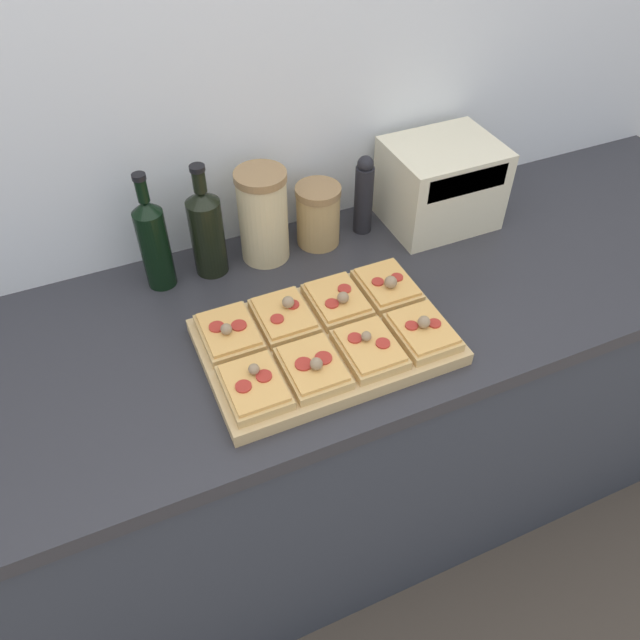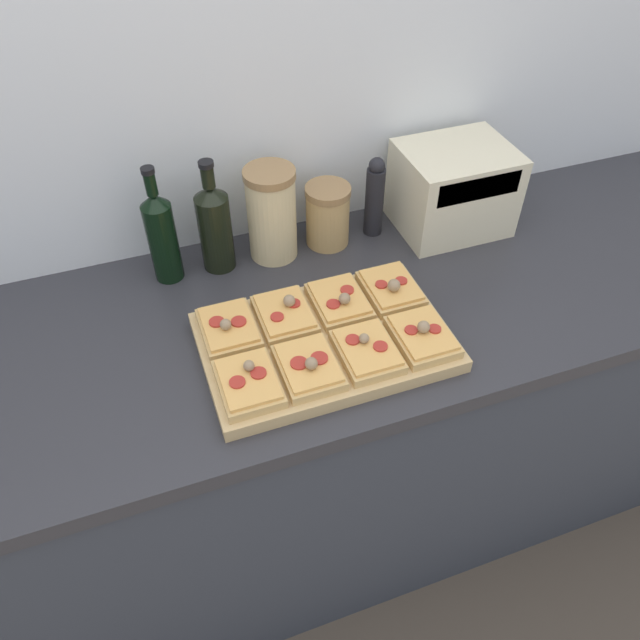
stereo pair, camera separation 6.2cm
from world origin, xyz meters
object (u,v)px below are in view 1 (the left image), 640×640
Objects in this scene: grain_jar_short at (318,215)px; cutting_board at (326,342)px; wine_bottle at (207,230)px; grain_jar_tall at (263,216)px; olive_oil_bottle at (154,242)px; toaster_oven at (440,184)px; pepper_mill at (364,195)px.

cutting_board is at bearing -111.06° from grain_jar_short.
wine_bottle reaches higher than grain_jar_tall.
toaster_oven is at bearing -2.77° from olive_oil_bottle.
toaster_oven is (0.45, 0.30, 0.09)m from cutting_board.
wine_bottle reaches higher than grain_jar_short.
grain_jar_short is at bearing 180.00° from pepper_mill.
pepper_mill is at bearing 0.00° from wine_bottle.
grain_jar_tall reaches higher than grain_jar_short.
wine_bottle reaches higher than pepper_mill.
grain_jar_short is at bearing 68.94° from cutting_board.
cutting_board is 0.44m from olive_oil_bottle.
olive_oil_bottle is 1.37× the size of pepper_mill.
pepper_mill is 0.20m from toaster_oven.
olive_oil_bottle is 0.12m from wine_bottle.
wine_bottle is 1.78× the size of grain_jar_short.
toaster_oven reaches higher than grain_jar_short.
cutting_board is 1.73× the size of toaster_oven.
grain_jar_tall is at bearing 0.00° from wine_bottle.
grain_jar_short is at bearing 0.00° from olive_oil_bottle.
cutting_board is 0.38m from wine_bottle.
cutting_board is 1.82× the size of wine_bottle.
grain_jar_short reaches higher than cutting_board.
wine_bottle is at bearing 180.00° from pepper_mill.
grain_jar_tall is 0.45m from toaster_oven.
wine_bottle is at bearing 180.00° from grain_jar_short.
cutting_board is at bearing -126.64° from pepper_mill.
grain_jar_short is (0.14, 0.00, -0.04)m from grain_jar_tall.
grain_jar_tall is at bearing 91.34° from cutting_board.
cutting_board is 2.41× the size of pepper_mill.
grain_jar_tall reaches higher than toaster_oven.
grain_jar_tall is 0.14m from grain_jar_short.
toaster_oven is (0.71, -0.03, -0.01)m from olive_oil_bottle.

